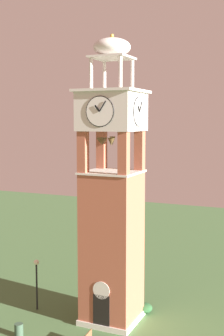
# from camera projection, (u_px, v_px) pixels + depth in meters

# --- Properties ---
(ground) EXTENTS (80.00, 80.00, 0.00)m
(ground) POSITION_uv_depth(u_px,v_px,m) (112.00, 320.00, 28.60)
(ground) COLOR #476B3D
(clock_tower) EXTENTS (3.82, 3.82, 18.00)m
(clock_tower) POSITION_uv_depth(u_px,v_px,m) (112.00, 209.00, 27.82)
(clock_tower) COLOR #AD5B42
(clock_tower) RESTS_ON ground
(lamp_post) EXTENTS (0.36, 0.36, 3.47)m
(lamp_post) POSITION_uv_depth(u_px,v_px,m) (37.00, 275.00, 29.91)
(lamp_post) COLOR black
(lamp_post) RESTS_ON ground
(trash_bin) EXTENTS (0.52, 0.52, 0.80)m
(trash_bin) POSITION_uv_depth(u_px,v_px,m) (19.00, 330.00, 26.33)
(trash_bin) COLOR #38513D
(trash_bin) RESTS_ON ground
(shrub_near_entry) EXTENTS (0.77, 0.77, 1.02)m
(shrub_near_entry) POSITION_uv_depth(u_px,v_px,m) (124.00, 288.00, 32.56)
(shrub_near_entry) COLOR #28562D
(shrub_near_entry) RESTS_ON ground
(shrub_left_of_tower) EXTENTS (1.13, 1.13, 0.63)m
(shrub_left_of_tower) POSITION_uv_depth(u_px,v_px,m) (144.00, 308.00, 29.65)
(shrub_left_of_tower) COLOR #28562D
(shrub_left_of_tower) RESTS_ON ground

